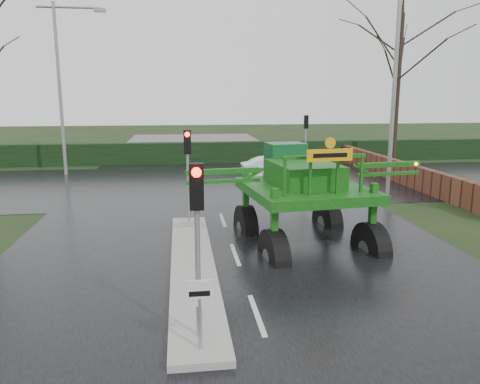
{
  "coord_description": "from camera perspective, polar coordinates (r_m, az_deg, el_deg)",
  "views": [
    {
      "loc": [
        -1.59,
        -9.35,
        4.7
      ],
      "look_at": [
        0.11,
        3.73,
        2.0
      ],
      "focal_mm": 35.0,
      "sensor_mm": 36.0,
      "label": 1
    }
  ],
  "objects": [
    {
      "name": "ground",
      "position": [
        10.58,
        2.07,
        -14.81
      ],
      "size": [
        140.0,
        140.0,
        0.0
      ],
      "primitive_type": "plane",
      "color": "black",
      "rests_on": "ground"
    },
    {
      "name": "road_main",
      "position": [
        19.97,
        -2.65,
        -2.03
      ],
      "size": [
        14.0,
        80.0,
        0.02
      ],
      "primitive_type": "cube",
      "color": "black",
      "rests_on": "ground"
    },
    {
      "name": "road_cross",
      "position": [
        25.83,
        -3.77,
        1.08
      ],
      "size": [
        80.0,
        12.0,
        0.02
      ],
      "primitive_type": "cube",
      "color": "black",
      "rests_on": "ground"
    },
    {
      "name": "median_island",
      "position": [
        13.18,
        -5.76,
        -8.98
      ],
      "size": [
        1.2,
        10.0,
        0.16
      ],
      "primitive_type": "cube",
      "color": "gray",
      "rests_on": "ground"
    },
    {
      "name": "hedge_row",
      "position": [
        33.62,
        -4.68,
        4.8
      ],
      "size": [
        44.0,
        0.9,
        1.5
      ],
      "primitive_type": "cube",
      "color": "black",
      "rests_on": "ground"
    },
    {
      "name": "brick_wall",
      "position": [
        28.38,
        17.9,
        2.71
      ],
      "size": [
        0.4,
        20.0,
        1.2
      ],
      "primitive_type": "cube",
      "color": "#592D1E",
      "rests_on": "ground"
    },
    {
      "name": "keep_left_sign",
      "position": [
        8.66,
        -4.95,
        -13.37
      ],
      "size": [
        0.5,
        0.07,
        1.35
      ],
      "color": "gray",
      "rests_on": "ground"
    },
    {
      "name": "traffic_signal_near",
      "position": [
        8.61,
        -5.27,
        -2.68
      ],
      "size": [
        0.26,
        0.33,
        3.52
      ],
      "color": "gray",
      "rests_on": "ground"
    },
    {
      "name": "traffic_signal_mid",
      "position": [
        16.97,
        -6.4,
        4.36
      ],
      "size": [
        0.26,
        0.33,
        3.52
      ],
      "color": "gray",
      "rests_on": "ground"
    },
    {
      "name": "traffic_signal_far",
      "position": [
        30.52,
        8.04,
        7.51
      ],
      "size": [
        0.26,
        0.33,
        3.52
      ],
      "rotation": [
        0.0,
        0.0,
        3.14
      ],
      "color": "gray",
      "rests_on": "ground"
    },
    {
      "name": "street_light_right",
      "position": [
        23.52,
        17.74,
        14.19
      ],
      "size": [
        3.85,
        0.3,
        10.0
      ],
      "color": "gray",
      "rests_on": "ground"
    },
    {
      "name": "street_light_left_far",
      "position": [
        30.11,
        -20.67,
        13.32
      ],
      "size": [
        3.85,
        0.3,
        10.0
      ],
      "color": "gray",
      "rests_on": "ground"
    },
    {
      "name": "tree_right_far",
      "position": [
        33.72,
        18.81,
        14.04
      ],
      "size": [
        7.0,
        7.0,
        12.05
      ],
      "color": "black",
      "rests_on": "ground"
    },
    {
      "name": "crop_sprayer",
      "position": [
        13.62,
        3.99,
        0.54
      ],
      "size": [
        7.91,
        5.36,
        4.44
      ],
      "rotation": [
        0.0,
        0.0,
        0.12
      ],
      "color": "black",
      "rests_on": "ground"
    },
    {
      "name": "white_sedan",
      "position": [
        27.15,
        4.28,
        1.58
      ],
      "size": [
        3.93,
        1.48,
        1.28
      ],
      "primitive_type": "imported",
      "rotation": [
        0.0,
        0.0,
        1.6
      ],
      "color": "white",
      "rests_on": "ground"
    }
  ]
}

